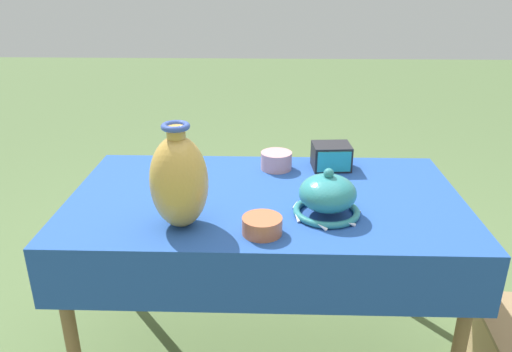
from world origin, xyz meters
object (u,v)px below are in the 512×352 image
object	(u,v)px
vase_tall_bulbous	(179,181)
vase_dome_bell	(327,197)
mosaic_tile_box	(331,156)
pot_squat_rose	(276,161)
pot_squat_terracotta	(262,225)

from	to	relation	value
vase_tall_bulbous	vase_dome_bell	size ratio (longest dim) A/B	1.42
mosaic_tile_box	pot_squat_rose	world-z (taller)	mosaic_tile_box
vase_tall_bulbous	pot_squat_terracotta	distance (m)	0.28
pot_squat_terracotta	mosaic_tile_box	bearing A→B (deg)	63.91
pot_squat_terracotta	pot_squat_rose	xyz separation A→B (m)	(0.05, 0.52, 0.01)
mosaic_tile_box	pot_squat_rose	bearing A→B (deg)	179.39
mosaic_tile_box	pot_squat_terracotta	xyz separation A→B (m)	(-0.26, -0.53, -0.02)
mosaic_tile_box	pot_squat_rose	distance (m)	0.22
pot_squat_rose	mosaic_tile_box	bearing A→B (deg)	3.72
vase_dome_bell	mosaic_tile_box	world-z (taller)	vase_dome_bell
vase_tall_bulbous	pot_squat_rose	distance (m)	0.57
vase_dome_bell	pot_squat_terracotta	xyz separation A→B (m)	(-0.20, -0.13, -0.04)
vase_tall_bulbous	mosaic_tile_box	size ratio (longest dim) A/B	2.11
vase_tall_bulbous	pot_squat_rose	size ratio (longest dim) A/B	2.67
mosaic_tile_box	pot_squat_terracotta	distance (m)	0.59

